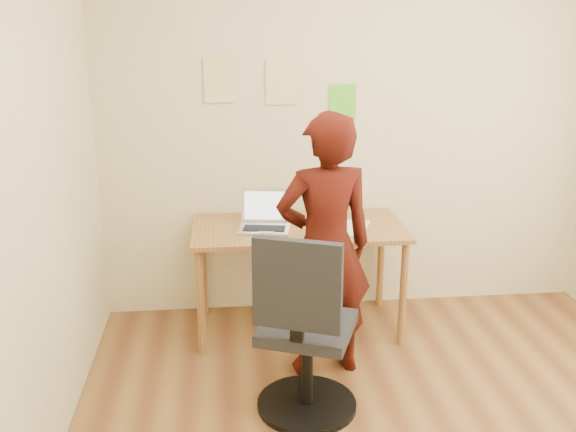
{
  "coord_description": "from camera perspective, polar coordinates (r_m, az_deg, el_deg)",
  "views": [
    {
      "loc": [
        -0.9,
        -2.63,
        2.08
      ],
      "look_at": [
        -0.52,
        0.95,
        0.95
      ],
      "focal_mm": 40.0,
      "sensor_mm": 36.0,
      "label": 1
    }
  ],
  "objects": [
    {
      "name": "wall_note_right",
      "position": [
        4.48,
        4.89,
        10.06
      ],
      "size": [
        0.18,
        0.0,
        0.24
      ],
      "primitive_type": "cube",
      "color": "#5ECC2D",
      "rests_on": "room"
    },
    {
      "name": "office_chair",
      "position": [
        3.43,
        1.46,
        -10.91
      ],
      "size": [
        0.6,
        0.62,
        1.06
      ],
      "rotation": [
        0.0,
        0.0,
        -0.38
      ],
      "color": "black",
      "rests_on": "ground"
    },
    {
      "name": "wall_note_mid",
      "position": [
        4.4,
        -0.58,
        11.83
      ],
      "size": [
        0.21,
        0.0,
        0.3
      ],
      "primitive_type": "cube",
      "color": "#E7DC8A",
      "rests_on": "room"
    },
    {
      "name": "phone",
      "position": [
        4.07,
        2.98,
        -1.73
      ],
      "size": [
        0.12,
        0.14,
        0.01
      ],
      "rotation": [
        0.0,
        0.0,
        0.57
      ],
      "color": "black",
      "rests_on": "desk"
    },
    {
      "name": "paper_sheet",
      "position": [
        4.25,
        5.48,
        -0.99
      ],
      "size": [
        0.33,
        0.39,
        0.0
      ],
      "primitive_type": "cube",
      "rotation": [
        0.0,
        0.0,
        -0.36
      ],
      "color": "white",
      "rests_on": "desk"
    },
    {
      "name": "person",
      "position": [
        3.73,
        3.3,
        -2.77
      ],
      "size": [
        0.62,
        0.45,
        1.59
      ],
      "primitive_type": "imported",
      "rotation": [
        0.0,
        0.0,
        3.28
      ],
      "color": "#370D07",
      "rests_on": "ground"
    },
    {
      "name": "desk",
      "position": [
        4.28,
        0.92,
        -2.03
      ],
      "size": [
        1.4,
        0.7,
        0.74
      ],
      "color": "olive",
      "rests_on": "ground"
    },
    {
      "name": "wall_note_left",
      "position": [
        4.38,
        -6.09,
        11.94
      ],
      "size": [
        0.21,
        0.0,
        0.3
      ],
      "primitive_type": "cube",
      "color": "#E7DC8A",
      "rests_on": "room"
    },
    {
      "name": "laptop",
      "position": [
        4.21,
        -2.08,
        -0.38
      ],
      "size": [
        0.37,
        0.35,
        0.24
      ],
      "rotation": [
        0.0,
        0.0,
        -0.17
      ],
      "color": "silver",
      "rests_on": "desk"
    },
    {
      "name": "room",
      "position": [
        2.87,
        12.5,
        2.28
      ],
      "size": [
        3.58,
        3.58,
        2.78
      ],
      "color": "brown",
      "rests_on": "ground"
    }
  ]
}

